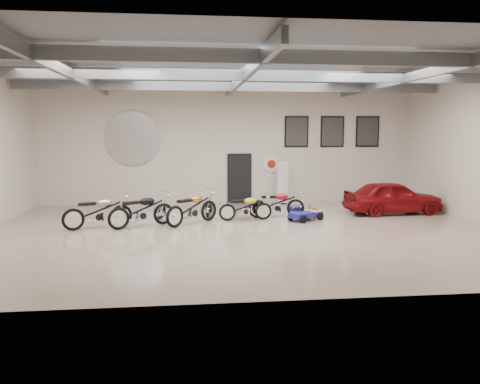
{
  "coord_description": "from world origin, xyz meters",
  "views": [
    {
      "loc": [
        -1.7,
        -14.11,
        3.07
      ],
      "look_at": [
        0.0,
        1.2,
        1.1
      ],
      "focal_mm": 35.0,
      "sensor_mm": 36.0,
      "label": 1
    }
  ],
  "objects": [
    {
      "name": "motorcycle_black",
      "position": [
        -3.23,
        1.14,
        0.58
      ],
      "size": [
        2.27,
        1.68,
        1.15
      ],
      "primitive_type": null,
      "rotation": [
        0.0,
        0.0,
        0.51
      ],
      "color": "silver",
      "rests_on": "floor"
    },
    {
      "name": "motorcycle_red",
      "position": [
        1.46,
        2.36,
        0.53
      ],
      "size": [
        2.04,
        0.69,
        1.05
      ],
      "primitive_type": null,
      "rotation": [
        0.0,
        0.0,
        0.03
      ],
      "color": "silver",
      "rests_on": "floor"
    },
    {
      "name": "ceiling",
      "position": [
        0.0,
        0.0,
        5.0
      ],
      "size": [
        16.0,
        12.0,
        0.01
      ],
      "primitive_type": "cube",
      "color": "slate",
      "rests_on": "back_wall"
    },
    {
      "name": "motorcycle_gold",
      "position": [
        -1.58,
        1.44,
        0.58
      ],
      "size": [
        2.1,
        2.03,
        1.16
      ],
      "primitive_type": null,
      "rotation": [
        0.0,
        0.0,
        0.75
      ],
      "color": "silver",
      "rests_on": "floor"
    },
    {
      "name": "poster_left",
      "position": [
        3.0,
        5.96,
        3.1
      ],
      "size": [
        1.05,
        0.08,
        1.35
      ],
      "primitive_type": null,
      "color": "black",
      "rests_on": "back_wall"
    },
    {
      "name": "motorcycle_silver",
      "position": [
        -4.61,
        1.09,
        0.57
      ],
      "size": [
        2.27,
        1.49,
        1.14
      ],
      "primitive_type": null,
      "rotation": [
        0.0,
        0.0,
        0.41
      ],
      "color": "silver",
      "rests_on": "floor"
    },
    {
      "name": "motorcycle_yellow",
      "position": [
        0.28,
        1.94,
        0.48
      ],
      "size": [
        1.88,
        0.69,
        0.96
      ],
      "primitive_type": null,
      "rotation": [
        0.0,
        0.0,
        0.07
      ],
      "color": "silver",
      "rests_on": "floor"
    },
    {
      "name": "floor",
      "position": [
        0.0,
        0.0,
        0.0
      ],
      "size": [
        16.0,
        12.0,
        0.01
      ],
      "primitive_type": "cube",
      "color": "tan",
      "rests_on": "ground"
    },
    {
      "name": "poster_right",
      "position": [
        6.2,
        5.96,
        3.1
      ],
      "size": [
        1.05,
        0.08,
        1.35
      ],
      "primitive_type": null,
      "color": "black",
      "rests_on": "back_wall"
    },
    {
      "name": "back_wall",
      "position": [
        0.0,
        6.0,
        2.5
      ],
      "size": [
        16.0,
        0.02,
        5.0
      ],
      "primitive_type": "cube",
      "color": "beige",
      "rests_on": "floor"
    },
    {
      "name": "poster_mid",
      "position": [
        4.6,
        5.96,
        3.1
      ],
      "size": [
        1.05,
        0.08,
        1.35
      ],
      "primitive_type": null,
      "color": "black",
      "rests_on": "back_wall"
    },
    {
      "name": "door",
      "position": [
        0.5,
        5.95,
        1.05
      ],
      "size": [
        0.92,
        0.08,
        2.1
      ],
      "primitive_type": "cube",
      "color": "black",
      "rests_on": "back_wall"
    },
    {
      "name": "oil_sign",
      "position": [
        1.9,
        5.95,
        1.7
      ],
      "size": [
        0.72,
        0.1,
        0.72
      ],
      "primitive_type": null,
      "color": "white",
      "rests_on": "back_wall"
    },
    {
      "name": "go_kart",
      "position": [
        2.48,
        1.74,
        0.28
      ],
      "size": [
        1.65,
        1.41,
        0.55
      ],
      "primitive_type": null,
      "rotation": [
        0.0,
        0.0,
        0.58
      ],
      "color": "navy",
      "rests_on": "floor"
    },
    {
      "name": "banner_stand",
      "position": [
        2.32,
        5.5,
        0.93
      ],
      "size": [
        0.53,
        0.3,
        1.85
      ],
      "primitive_type": null,
      "rotation": [
        0.0,
        0.0,
        0.21
      ],
      "color": "white",
      "rests_on": "floor"
    },
    {
      "name": "vintage_car",
      "position": [
        6.0,
        2.7,
        0.62
      ],
      "size": [
        1.67,
        3.73,
        1.25
      ],
      "primitive_type": "imported",
      "rotation": [
        0.0,
        0.0,
        1.63
      ],
      "color": "maroon",
      "rests_on": "floor"
    },
    {
      "name": "logo_plaque",
      "position": [
        -4.0,
        5.95,
        2.8
      ],
      "size": [
        2.3,
        0.06,
        1.16
      ],
      "primitive_type": null,
      "color": "silver",
      "rests_on": "back_wall"
    },
    {
      "name": "ceiling_beams",
      "position": [
        0.0,
        0.0,
        4.75
      ],
      "size": [
        15.8,
        11.8,
        0.32
      ],
      "primitive_type": null,
      "color": "slate",
      "rests_on": "ceiling"
    }
  ]
}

